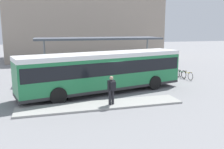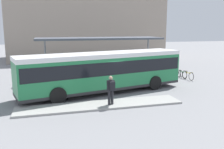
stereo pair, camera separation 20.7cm
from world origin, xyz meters
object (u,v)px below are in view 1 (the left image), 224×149
at_px(bicycle_green, 181,74).
at_px(bicycle_white, 178,73).
at_px(bicycle_yellow, 187,75).
at_px(pedestrian_waiting, 112,88).
at_px(potted_planter_near_shelter, 64,77).
at_px(city_bus, 104,69).

xyz_separation_m(bicycle_green, bicycle_white, (0.22, 0.83, -0.03)).
bearing_deg(bicycle_green, bicycle_yellow, 6.88).
bearing_deg(bicycle_white, pedestrian_waiting, 135.82).
bearing_deg(bicycle_green, bicycle_white, 160.80).
xyz_separation_m(bicycle_yellow, potted_planter_near_shelter, (-11.31, 0.94, 0.25)).
relative_size(bicycle_yellow, potted_planter_near_shelter, 1.47).
bearing_deg(bicycle_green, potted_planter_near_shelter, -94.83).
bearing_deg(bicycle_yellow, potted_planter_near_shelter, -97.49).
height_order(city_bus, bicycle_white, city_bus).
bearing_deg(bicycle_green, city_bus, -72.29).
xyz_separation_m(city_bus, bicycle_yellow, (8.70, 2.62, -1.36)).
bearing_deg(bicycle_yellow, city_bus, -76.00).
distance_m(bicycle_yellow, bicycle_white, 1.65).
height_order(bicycle_green, potted_planter_near_shelter, potted_planter_near_shelter).
distance_m(bicycle_yellow, bicycle_green, 0.84).
height_order(pedestrian_waiting, bicycle_yellow, pedestrian_waiting).
bearing_deg(city_bus, bicycle_green, 8.39).
relative_size(city_bus, bicycle_green, 7.55).
bearing_deg(bicycle_white, bicycle_green, 170.90).
relative_size(bicycle_yellow, bicycle_green, 1.07).
relative_size(pedestrian_waiting, bicycle_white, 1.17).
relative_size(pedestrian_waiting, bicycle_yellow, 0.99).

